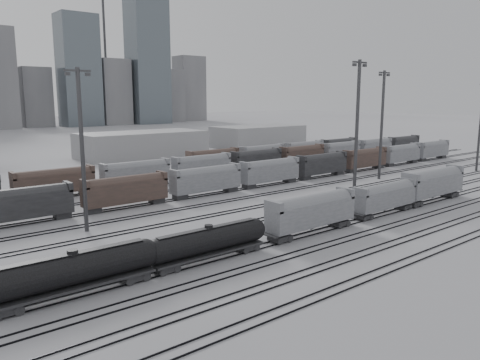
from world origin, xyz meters
TOP-DOWN VIEW (x-y plane):
  - ground at (0.00, 0.00)m, footprint 900.00×900.00m
  - tracks at (0.00, 17.50)m, footprint 220.00×71.50m
  - tank_car_a at (-46.17, 1.00)m, footprint 18.05×3.01m
  - tank_car_b at (-30.32, 1.00)m, footprint 16.79×2.80m
  - hopper_car_a at (-12.67, 1.00)m, footprint 15.32×3.04m
  - hopper_car_b at (5.01, 1.00)m, footprint 14.03×2.79m
  - hopper_car_c at (20.12, 1.00)m, footprint 16.35×3.25m
  - light_mast_b at (-36.84, 22.09)m, footprint 3.68×0.59m
  - light_mast_c at (14.17, 14.06)m, footprint 4.16×0.67m
  - light_mast_d at (33.30, 21.50)m, footprint 4.00×0.64m
  - light_mast_e at (63.54, 12.65)m, footprint 3.70×0.59m
  - bg_string_near at (8.00, 32.00)m, footprint 151.00×3.00m
  - bg_string_mid at (18.00, 48.00)m, footprint 151.00×3.00m
  - bg_string_far at (35.50, 56.00)m, footprint 66.00×3.00m
  - warehouse_mid at (10.00, 95.00)m, footprint 40.00×18.00m
  - warehouse_right at (60.00, 95.00)m, footprint 35.00×18.00m
  - skyline at (10.84, 280.00)m, footprint 316.00×22.40m
  - crane_right at (91.26, 305.00)m, footprint 42.00×1.80m

SIDE VIEW (x-z plane):
  - ground at x=0.00m, z-range 0.00..0.00m
  - tracks at x=0.00m, z-range 0.00..0.16m
  - tank_car_b at x=-30.32m, z-range 0.33..4.48m
  - tank_car_a at x=-46.17m, z-range 0.35..4.81m
  - bg_string_far at x=35.50m, z-range 0.00..5.60m
  - bg_string_near at x=8.00m, z-range 0.00..5.60m
  - bg_string_mid at x=18.00m, z-range 0.00..5.60m
  - hopper_car_b at x=5.01m, z-range 0.59..5.61m
  - hopper_car_a at x=-12.67m, z-range 0.65..6.13m
  - hopper_car_c at x=20.12m, z-range 0.69..6.53m
  - warehouse_mid at x=10.00m, z-range 0.00..8.00m
  - warehouse_right at x=60.00m, z-range 0.00..8.00m
  - light_mast_b at x=-36.84m, z-range 0.70..23.70m
  - light_mast_e at x=63.54m, z-range 0.71..23.84m
  - light_mast_d at x=33.30m, z-range 0.76..25.75m
  - light_mast_c at x=14.17m, z-range 0.79..26.80m
  - skyline at x=10.84m, z-range -12.77..82.23m
  - crane_right at x=91.26m, z-range 7.39..107.39m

